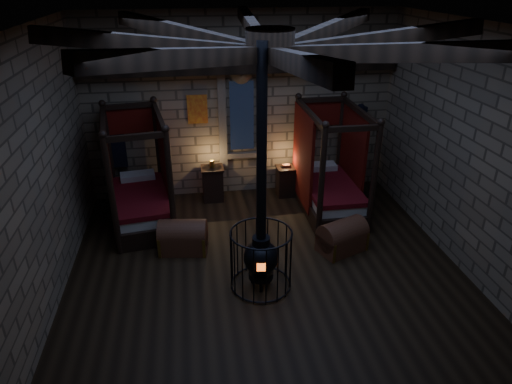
{
  "coord_description": "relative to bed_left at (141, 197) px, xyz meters",
  "views": [
    {
      "loc": [
        -1.22,
        -6.62,
        4.89
      ],
      "look_at": [
        -0.11,
        0.6,
        1.34
      ],
      "focal_mm": 32.0,
      "sensor_mm": 36.0,
      "label": 1
    }
  ],
  "objects": [
    {
      "name": "room",
      "position": [
        2.32,
        -2.21,
        3.17
      ],
      "size": [
        7.02,
        7.02,
        4.29
      ],
      "color": "black",
      "rests_on": "ground"
    },
    {
      "name": "bed_left",
      "position": [
        0.0,
        0.0,
        0.0
      ],
      "size": [
        1.49,
        2.38,
        2.34
      ],
      "rotation": [
        0.0,
        0.0,
        0.15
      ],
      "color": "black",
      "rests_on": "ground"
    },
    {
      "name": "bed_right",
      "position": [
        4.09,
        -0.08,
        -0.0
      ],
      "size": [
        1.19,
        2.24,
        2.33
      ],
      "rotation": [
        0.0,
        0.0,
        -0.0
      ],
      "color": "black",
      "rests_on": "ground"
    },
    {
      "name": "trunk_left",
      "position": [
        0.86,
        -1.31,
        -0.29
      ],
      "size": [
        0.97,
        0.69,
        0.66
      ],
      "rotation": [
        0.0,
        0.0,
        -0.14
      ],
      "color": "brown",
      "rests_on": "ground"
    },
    {
      "name": "trunk_right",
      "position": [
        3.87,
        -1.77,
        -0.29
      ],
      "size": [
        1.03,
        0.86,
        0.65
      ],
      "rotation": [
        0.0,
        0.0,
        0.4
      ],
      "color": "brown",
      "rests_on": "ground"
    },
    {
      "name": "nightstand_left",
      "position": [
        1.57,
        0.8,
        -0.16
      ],
      "size": [
        0.51,
        0.49,
        0.99
      ],
      "rotation": [
        0.0,
        0.0,
        0.01
      ],
      "color": "black",
      "rests_on": "ground"
    },
    {
      "name": "nightstand_right",
      "position": [
        3.31,
        0.77,
        -0.21
      ],
      "size": [
        0.47,
        0.45,
        0.79
      ],
      "rotation": [
        0.0,
        0.0,
        0.04
      ],
      "color": "black",
      "rests_on": "ground"
    },
    {
      "name": "stove",
      "position": [
        2.15,
        -2.64,
        0.06
      ],
      "size": [
        1.04,
        1.04,
        4.05
      ],
      "rotation": [
        0.0,
        0.0,
        -0.15
      ],
      "color": "black",
      "rests_on": "ground"
    }
  ]
}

